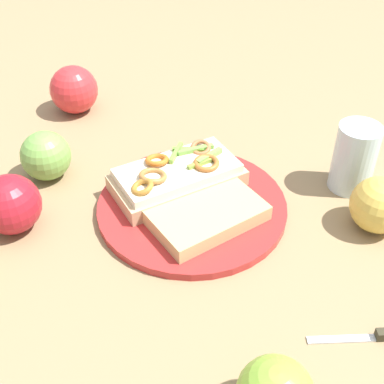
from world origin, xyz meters
TOP-DOWN VIEW (x-y plane):
  - ground_plane at (0.00, 0.00)m, footprint 2.00×2.00m
  - plate at (0.00, 0.00)m, footprint 0.26×0.26m
  - sandwich at (-0.04, -0.01)m, footprint 0.14×0.20m
  - bread_slice_side at (0.04, 0.01)m, footprint 0.14×0.17m
  - apple_0 at (-0.01, -0.24)m, footprint 0.11×0.11m
  - apple_1 at (0.08, 0.23)m, footprint 0.08×0.08m
  - apple_4 at (-0.30, -0.15)m, footprint 0.11×0.11m
  - apple_5 at (-0.12, -0.20)m, footprint 0.09×0.09m
  - drinking_glass at (-0.01, 0.24)m, footprint 0.06×0.06m
  - knife at (0.25, 0.16)m, footprint 0.03×0.13m

SIDE VIEW (x-z plane):
  - ground_plane at x=0.00m, z-range 0.00..0.00m
  - knife at x=0.25m, z-range 0.00..0.01m
  - plate at x=0.00m, z-range 0.00..0.01m
  - bread_slice_side at x=0.04m, z-range 0.01..0.03m
  - sandwich at x=-0.04m, z-range 0.01..0.05m
  - apple_5 at x=-0.12m, z-range 0.00..0.07m
  - apple_1 at x=0.08m, z-range 0.00..0.08m
  - apple_0 at x=-0.01m, z-range 0.00..0.08m
  - apple_4 at x=-0.30m, z-range 0.00..0.08m
  - drinking_glass at x=-0.01m, z-range 0.00..0.10m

